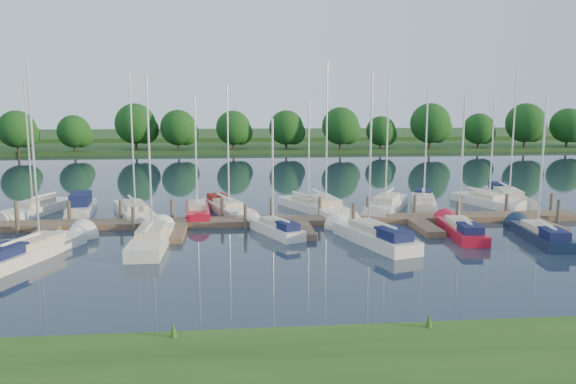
{
  "coord_description": "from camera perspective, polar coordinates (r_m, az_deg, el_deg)",
  "views": [
    {
      "loc": [
        -4.22,
        -29.44,
        8.21
      ],
      "look_at": [
        -0.67,
        8.0,
        2.2
      ],
      "focal_mm": 35.0,
      "sensor_mm": 36.0,
      "label": 1
    }
  ],
  "objects": [
    {
      "name": "ground",
      "position": [
        30.85,
        2.66,
        -6.36
      ],
      "size": [
        260.0,
        260.0,
        0.0
      ],
      "primitive_type": "plane",
      "color": "#1A2335",
      "rests_on": "ground"
    },
    {
      "name": "dock",
      "position": [
        37.85,
        1.11,
        -3.14
      ],
      "size": [
        40.0,
        6.0,
        0.4
      ],
      "color": "brown",
      "rests_on": "ground"
    },
    {
      "name": "mooring_pilings",
      "position": [
        38.86,
        0.93,
        -2.21
      ],
      "size": [
        38.24,
        2.84,
        2.0
      ],
      "color": "#473D33",
      "rests_on": "ground"
    },
    {
      "name": "far_shore",
      "position": [
        104.82,
        -3.1,
        4.74
      ],
      "size": [
        180.0,
        30.0,
        0.6
      ],
      "primitive_type": "cube",
      "color": "#20441A",
      "rests_on": "ground"
    },
    {
      "name": "distant_hill",
      "position": [
        129.73,
        -3.56,
        5.75
      ],
      "size": [
        220.0,
        40.0,
        1.4
      ],
      "primitive_type": "cube",
      "color": "#305123",
      "rests_on": "ground"
    },
    {
      "name": "treeline",
      "position": [
        91.62,
        -6.28,
        6.32
      ],
      "size": [
        144.43,
        8.63,
        7.64
      ],
      "color": "#38281C",
      "rests_on": "ground"
    },
    {
      "name": "sailboat_n_0",
      "position": [
        45.54,
        -24.27,
        -1.76
      ],
      "size": [
        3.8,
        7.84,
        10.05
      ],
      "rotation": [
        0.0,
        0.0,
        2.83
      ],
      "color": "silver",
      "rests_on": "ground"
    },
    {
      "name": "motorboat",
      "position": [
        44.46,
        -20.3,
        -1.62
      ],
      "size": [
        2.34,
        5.97,
        1.97
      ],
      "rotation": [
        0.0,
        0.0,
        3.27
      ],
      "color": "silver",
      "rests_on": "ground"
    },
    {
      "name": "sailboat_n_2",
      "position": [
        42.26,
        -15.28,
        -2.08
      ],
      "size": [
        4.21,
        8.38,
        10.59
      ],
      "rotation": [
        0.0,
        0.0,
        3.48
      ],
      "color": "silver",
      "rests_on": "ground"
    },
    {
      "name": "sailboat_n_3",
      "position": [
        41.25,
        -9.19,
        -2.13
      ],
      "size": [
        2.14,
        7.05,
        9.06
      ],
      "rotation": [
        0.0,
        0.0,
        3.22
      ],
      "color": "#AE1025",
      "rests_on": "ground"
    },
    {
      "name": "sailboat_n_4",
      "position": [
        42.46,
        -6.18,
        -1.7
      ],
      "size": [
        3.99,
        7.66,
        9.77
      ],
      "rotation": [
        0.0,
        0.0,
        3.5
      ],
      "color": "silver",
      "rests_on": "ground"
    },
    {
      "name": "sailboat_n_5",
      "position": [
        43.38,
        1.94,
        -1.47
      ],
      "size": [
        3.92,
        6.61,
        8.69
      ],
      "rotation": [
        0.0,
        0.0,
        3.58
      ],
      "color": "silver",
      "rests_on": "ground"
    },
    {
      "name": "sailboat_n_6",
      "position": [
        41.95,
        3.74,
        -1.83
      ],
      "size": [
        3.38,
        9.05,
        11.51
      ],
      "rotation": [
        0.0,
        0.0,
        3.31
      ],
      "color": "silver",
      "rests_on": "ground"
    },
    {
      "name": "sailboat_n_7",
      "position": [
        43.47,
        9.94,
        -1.56
      ],
      "size": [
        5.03,
        7.94,
        10.64
      ],
      "rotation": [
        0.0,
        0.0,
        2.67
      ],
      "color": "silver",
      "rests_on": "ground"
    },
    {
      "name": "sailboat_n_8",
      "position": [
        45.82,
        13.6,
        -1.11
      ],
      "size": [
        3.51,
        7.49,
        9.47
      ],
      "rotation": [
        0.0,
        0.0,
        2.85
      ],
      "color": "silver",
      "rests_on": "ground"
    },
    {
      "name": "sailboat_n_9",
      "position": [
        47.85,
        19.55,
        -1.0
      ],
      "size": [
        3.55,
        7.26,
        9.31
      ],
      "rotation": [
        0.0,
        0.0,
        3.46
      ],
      "color": "silver",
      "rests_on": "ground"
    },
    {
      "name": "sailboat_n_10",
      "position": [
        50.13,
        21.41,
        -0.6
      ],
      "size": [
        3.54,
        9.0,
        11.32
      ],
      "rotation": [
        0.0,
        0.0,
        2.95
      ],
      "color": "silver",
      "rests_on": "ground"
    },
    {
      "name": "sailboat_s_0",
      "position": [
        33.39,
        -24.29,
        -5.42
      ],
      "size": [
        4.28,
        8.41,
        10.65
      ],
      "rotation": [
        0.0,
        0.0,
        -0.34
      ],
      "color": "silver",
      "rests_on": "ground"
    },
    {
      "name": "sailboat_s_1",
      "position": [
        33.45,
        -13.65,
        -4.89
      ],
      "size": [
        1.91,
        7.73,
        10.06
      ],
      "rotation": [
        0.0,
        0.0,
        -0.01
      ],
      "color": "silver",
      "rests_on": "ground"
    },
    {
      "name": "sailboat_s_2",
      "position": [
        35.36,
        -1.28,
        -3.83
      ],
      "size": [
        3.34,
        5.69,
        7.57
      ],
      "rotation": [
        0.0,
        0.0,
        0.43
      ],
      "color": "silver",
      "rests_on": "ground"
    },
    {
      "name": "sailboat_s_3",
      "position": [
        33.57,
        8.58,
        -4.59
      ],
      "size": [
        3.96,
        8.03,
        10.36
      ],
      "rotation": [
        0.0,
        0.0,
        0.32
      ],
      "color": "silver",
      "rests_on": "ground"
    },
    {
      "name": "sailboat_s_4",
      "position": [
        36.76,
        17.11,
        -3.74
      ],
      "size": [
        2.32,
        7.12,
        9.04
      ],
      "rotation": [
        0.0,
        0.0,
        -0.11
      ],
      "color": "#AE1025",
      "rests_on": "ground"
    },
    {
      "name": "sailboat_s_5",
      "position": [
        37.09,
        24.19,
        -4.03
      ],
      "size": [
        2.44,
        7.17,
        9.09
      ],
      "rotation": [
        0.0,
        0.0,
        -0.13
      ],
      "color": "#0F1B33",
      "rests_on": "ground"
    }
  ]
}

